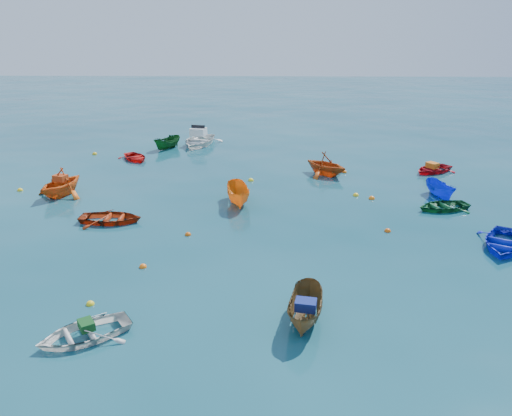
{
  "coord_description": "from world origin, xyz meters",
  "views": [
    {
      "loc": [
        0.53,
        -19.22,
        9.3
      ],
      "look_at": [
        0.0,
        5.0,
        0.4
      ],
      "focal_mm": 35.0,
      "sensor_mm": 36.0,
      "label": 1
    }
  ],
  "objects": [
    {
      "name": "ground",
      "position": [
        0.0,
        0.0,
        0.0
      ],
      "size": [
        160.0,
        160.0,
        0.0
      ],
      "primitive_type": "plane",
      "color": "#0A3848",
      "rests_on": "ground"
    },
    {
      "name": "dinghy_white_near",
      "position": [
        -5.19,
        -5.95,
        0.0
      ],
      "size": [
        3.56,
        3.34,
        0.6
      ],
      "primitive_type": "imported",
      "rotation": [
        0.0,
        0.0,
        -0.97
      ],
      "color": "silver",
      "rests_on": "ground"
    },
    {
      "name": "sampan_brown_mid",
      "position": [
        1.87,
        -4.89,
        0.0
      ],
      "size": [
        1.63,
        3.1,
        1.14
      ],
      "primitive_type": "imported",
      "rotation": [
        0.0,
        0.0,
        -0.19
      ],
      "color": "brown",
      "rests_on": "ground"
    },
    {
      "name": "dinghy_blue_se",
      "position": [
        11.09,
        1.24,
        0.0
      ],
      "size": [
        3.85,
        4.24,
        0.72
      ],
      "primitive_type": "imported",
      "rotation": [
        0.0,
        0.0,
        -0.5
      ],
      "color": "#0F1DC1",
      "rests_on": "ground"
    },
    {
      "name": "dinghy_orange_w",
      "position": [
        -11.35,
        7.99,
        0.0
      ],
      "size": [
        3.72,
        4.0,
        1.72
      ],
      "primitive_type": "imported",
      "rotation": [
        0.0,
        0.0,
        -0.33
      ],
      "color": "orange",
      "rests_on": "ground"
    },
    {
      "name": "dinghy_green_e",
      "position": [
        10.01,
        6.12,
        0.0
      ],
      "size": [
        3.31,
        2.75,
        0.59
      ],
      "primitive_type": "imported",
      "rotation": [
        0.0,
        0.0,
        -1.3
      ],
      "color": "#14552B",
      "rests_on": "ground"
    },
    {
      "name": "dinghy_red_nw",
      "position": [
        -7.27,
        3.89,
        0.0
      ],
      "size": [
        3.17,
        2.31,
        0.64
      ],
      "primitive_type": "imported",
      "rotation": [
        0.0,
        0.0,
        1.54
      ],
      "color": "#9C2B0D",
      "rests_on": "ground"
    },
    {
      "name": "sampan_orange_n",
      "position": [
        -1.0,
        6.76,
        0.0
      ],
      "size": [
        1.68,
        3.34,
        1.23
      ],
      "primitive_type": "imported",
      "rotation": [
        0.0,
        0.0,
        0.16
      ],
      "color": "orange",
      "rests_on": "ground"
    },
    {
      "name": "dinghy_red_ne",
      "position": [
        11.72,
        13.38,
        0.0
      ],
      "size": [
        3.68,
        3.46,
        0.62
      ],
      "primitive_type": "imported",
      "rotation": [
        0.0,
        0.0,
        -0.98
      ],
      "color": "#B20E19",
      "rests_on": "ground"
    },
    {
      "name": "sampan_blue_far",
      "position": [
        10.49,
        8.09,
        0.0
      ],
      "size": [
        1.46,
        2.83,
        1.04
      ],
      "primitive_type": "imported",
      "rotation": [
        0.0,
        0.0,
        0.17
      ],
      "color": "#112EDB",
      "rests_on": "ground"
    },
    {
      "name": "dinghy_red_far",
      "position": [
        -9.12,
        16.16,
        0.0
      ],
      "size": [
        3.27,
        3.48,
        0.59
      ],
      "primitive_type": "imported",
      "rotation": [
        0.0,
        0.0,
        0.6
      ],
      "color": "red",
      "rests_on": "ground"
    },
    {
      "name": "dinghy_orange_far",
      "position": [
        4.42,
        12.56,
        0.0
      ],
      "size": [
        4.09,
        4.08,
        1.63
      ],
      "primitive_type": "imported",
      "rotation": [
        0.0,
        0.0,
        0.8
      ],
      "color": "#BB4711",
      "rests_on": "ground"
    },
    {
      "name": "sampan_green_far",
      "position": [
        -7.4,
        19.75,
        0.0
      ],
      "size": [
        2.36,
        2.98,
        1.09
      ],
      "primitive_type": "imported",
      "rotation": [
        0.0,
        0.0,
        -0.53
      ],
      "color": "#124D1A",
      "rests_on": "ground"
    },
    {
      "name": "motorboat_white",
      "position": [
        -5.08,
        21.16,
        0.0
      ],
      "size": [
        4.17,
        5.16,
        1.55
      ],
      "primitive_type": "imported",
      "rotation": [
        0.0,
        0.0,
        -0.22
      ],
      "color": "white",
      "rests_on": "ground"
    },
    {
      "name": "tarp_green_a",
      "position": [
        -5.11,
        -5.89,
        0.44
      ],
      "size": [
        0.67,
        0.71,
        0.27
      ],
      "primitive_type": "cube",
      "rotation": [
        0.0,
        0.0,
        -0.97
      ],
      "color": "#12491A",
      "rests_on": "dinghy_white_near"
    },
    {
      "name": "tarp_blue_a",
      "position": [
        1.84,
        -5.04,
        0.73
      ],
      "size": [
        0.77,
        0.63,
        0.33
      ],
      "primitive_type": "cube",
      "rotation": [
        0.0,
        0.0,
        -0.19
      ],
      "color": "navy",
      "rests_on": "sampan_brown_mid"
    },
    {
      "name": "tarp_orange_a",
      "position": [
        -11.34,
        8.04,
        1.04
      ],
      "size": [
        0.87,
        0.76,
        0.35
      ],
      "primitive_type": "cube",
      "rotation": [
        0.0,
        0.0,
        -0.33
      ],
      "color": "#B83B12",
      "rests_on": "dinghy_orange_w"
    },
    {
      "name": "tarp_orange_b",
      "position": [
        11.64,
        13.33,
        0.49
      ],
      "size": [
        0.88,
        0.93,
        0.36
      ],
      "primitive_type": "cube",
      "rotation": [
        0.0,
        0.0,
        -0.98
      ],
      "color": "orange",
      "rests_on": "dinghy_red_ne"
    },
    {
      "name": "buoy_or_a",
      "position": [
        -4.49,
        -1.04,
        0.0
      ],
      "size": [
        0.31,
        0.31,
        0.31
      ],
      "primitive_type": "sphere",
      "color": "orange",
      "rests_on": "ground"
    },
    {
      "name": "buoy_ye_a",
      "position": [
        -5.68,
        -3.96,
        0.0
      ],
      "size": [
        0.29,
        0.29,
        0.29
      ],
      "primitive_type": "sphere",
      "color": "yellow",
      "rests_on": "ground"
    },
    {
      "name": "buoy_or_b",
      "position": [
        6.36,
        2.96,
        0.0
      ],
      "size": [
        0.31,
        0.31,
        0.31
      ],
      "primitive_type": "sphere",
      "color": "#E3570C",
      "rests_on": "ground"
    },
    {
      "name": "buoy_ye_b",
      "position": [
        -14.2,
        8.78,
        0.0
      ],
      "size": [
        0.33,
        0.33,
        0.33
      ],
      "primitive_type": "sphere",
      "color": "yellow",
      "rests_on": "ground"
    },
    {
      "name": "buoy_or_c",
      "position": [
        -3.15,
        2.31,
        0.0
      ],
      "size": [
        0.3,
        0.3,
        0.3
      ],
      "primitive_type": "sphere",
      "color": "#D2540B",
      "rests_on": "ground"
    },
    {
      "name": "buoy_ye_c",
      "position": [
        -0.46,
        11.11,
        0.0
      ],
      "size": [
        0.35,
        0.35,
        0.35
      ],
      "primitive_type": "sphere",
      "color": "yellow",
      "rests_on": "ground"
    },
    {
      "name": "buoy_or_d",
      "position": [
        6.54,
        7.74,
        0.0
      ],
      "size": [
        0.35,
        0.35,
        0.35
      ],
      "primitive_type": "sphere",
      "color": "orange",
      "rests_on": "ground"
    },
    {
      "name": "buoy_ye_d",
      "position": [
        -12.64,
        17.72,
        0.0
      ],
      "size": [
        0.37,
        0.37,
        0.37
      ],
      "primitive_type": "sphere",
      "color": "gold",
      "rests_on": "ground"
    },
    {
      "name": "buoy_or_e",
      "position": [
        5.78,
        13.11,
        0.0
      ],
      "size": [
        0.3,
        0.3,
        0.3
      ],
      "primitive_type": "sphere",
      "color": "orange",
      "rests_on": "ground"
    },
    {
      "name": "buoy_ye_e",
      "position": [
        5.73,
        8.28,
        0.0
      ],
      "size": [
        0.34,
        0.34,
        0.34
      ],
      "primitive_type": "sphere",
      "color": "yellow",
      "rests_on": "ground"
    }
  ]
}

